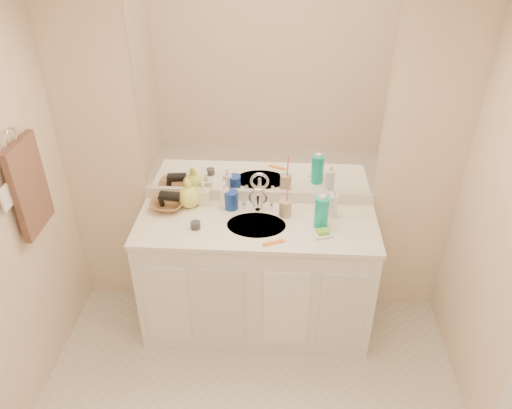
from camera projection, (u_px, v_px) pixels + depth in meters
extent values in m
cube|color=#F5DDC0|center=(259.00, 157.00, 3.17)|extent=(2.60, 0.02, 2.40)
cube|color=white|center=(256.00, 278.00, 3.36)|extent=(1.50, 0.55, 0.85)
cube|color=white|center=(256.00, 225.00, 3.12)|extent=(1.52, 0.57, 0.03)
cube|color=silver|center=(259.00, 196.00, 3.31)|extent=(1.52, 0.03, 0.08)
cylinder|color=#BAB1A3|center=(256.00, 226.00, 3.10)|extent=(0.37, 0.37, 0.02)
cylinder|color=silver|center=(258.00, 202.00, 3.22)|extent=(0.02, 0.02, 0.11)
cube|color=white|center=(259.00, 104.00, 2.97)|extent=(1.48, 0.01, 1.20)
cylinder|color=navy|center=(231.00, 200.00, 3.22)|extent=(0.12, 0.12, 0.12)
cylinder|color=tan|center=(285.00, 208.00, 3.16)|extent=(0.10, 0.10, 0.11)
cylinder|color=#FF437D|center=(287.00, 195.00, 3.11)|extent=(0.01, 0.04, 0.18)
cylinder|color=#0EB09B|center=(321.00, 212.00, 3.03)|extent=(0.10, 0.10, 0.20)
cylinder|color=white|center=(333.00, 206.00, 3.14)|extent=(0.06, 0.06, 0.15)
cube|color=white|center=(322.00, 234.00, 3.00)|extent=(0.14, 0.12, 0.01)
cube|color=#7AE036|center=(322.00, 232.00, 3.00)|extent=(0.08, 0.06, 0.03)
cube|color=orange|center=(273.00, 243.00, 2.94)|extent=(0.14, 0.08, 0.01)
cylinder|color=#33333A|center=(196.00, 225.00, 3.06)|extent=(0.07, 0.07, 0.04)
imported|color=white|center=(225.00, 195.00, 3.22)|extent=(0.07, 0.07, 0.19)
imported|color=#F0F0C4|center=(204.00, 193.00, 3.26)|extent=(0.08, 0.08, 0.16)
imported|color=#EAF15D|center=(189.00, 193.00, 3.23)|extent=(0.19, 0.19, 0.19)
imported|color=brown|center=(168.00, 204.00, 3.25)|extent=(0.23, 0.23, 0.05)
cylinder|color=black|center=(170.00, 196.00, 3.21)|extent=(0.13, 0.08, 0.06)
torus|color=silver|center=(11.00, 137.00, 2.60)|extent=(0.01, 0.11, 0.11)
cube|color=#4A3127|center=(29.00, 187.00, 2.77)|extent=(0.04, 0.32, 0.55)
cube|color=white|center=(6.00, 198.00, 2.57)|extent=(0.01, 0.08, 0.13)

